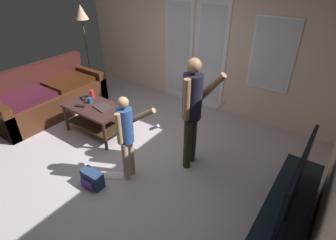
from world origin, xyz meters
The scene contains 16 objects.
ground_plane centered at (0.00, 0.00, -0.01)m, with size 5.45×4.71×0.02m, color #B4A8AF.
wall_back_with_doors centered at (0.03, 2.32, 1.39)m, with size 5.45×0.09×2.87m.
leather_couch centered at (-2.08, 0.28, 0.31)m, with size 0.90×2.09×0.91m.
coffee_table centered at (-0.75, 0.31, 0.38)m, with size 1.05×0.60×0.52m.
tv_stand centered at (2.40, 0.12, 0.21)m, with size 0.43×1.80×0.42m.
flat_screen_tv centered at (2.39, 0.12, 0.76)m, with size 0.08×1.19×0.68m.
person_adult centered at (0.98, 0.53, 0.96)m, with size 0.49×0.47×1.60m.
person_child centered at (0.45, -0.18, 0.73)m, with size 0.48×0.38×1.22m.
floor_lamp centered at (-2.38, 1.58, 1.55)m, with size 0.29×0.29×1.82m.
backpack centered at (0.17, -0.61, 0.11)m, with size 0.31×0.19×0.23m.
loose_keyboard centered at (0.18, -0.37, 0.01)m, with size 0.44×0.34×0.02m.
laptop_closed centered at (-0.59, 0.36, 0.53)m, with size 0.32×0.23×0.02m, color #392F32.
cup_near_edge centered at (-0.90, 0.35, 0.56)m, with size 0.07×0.07×0.09m, color #1C5195.
cup_by_laptop centered at (-1.05, 0.52, 0.58)m, with size 0.07×0.07×0.13m, color red.
tv_remote_black centered at (-1.12, 0.37, 0.53)m, with size 0.17×0.05×0.02m, color black.
dvd_remote_slim centered at (-0.93, 0.16, 0.53)m, with size 0.17×0.05×0.02m, color black.
Camera 1 is at (2.47, -2.11, 2.57)m, focal length 28.07 mm.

